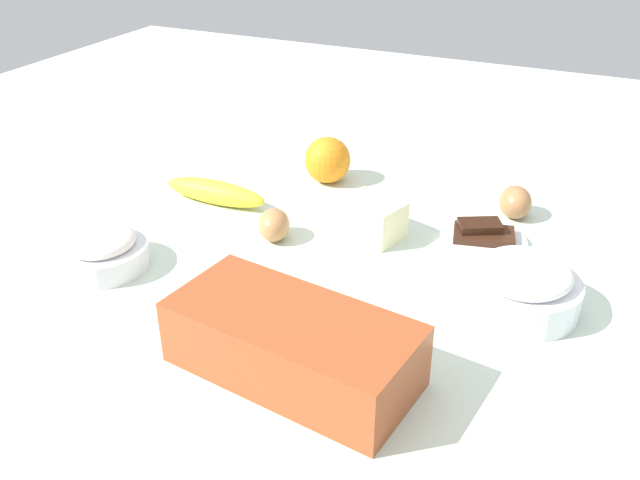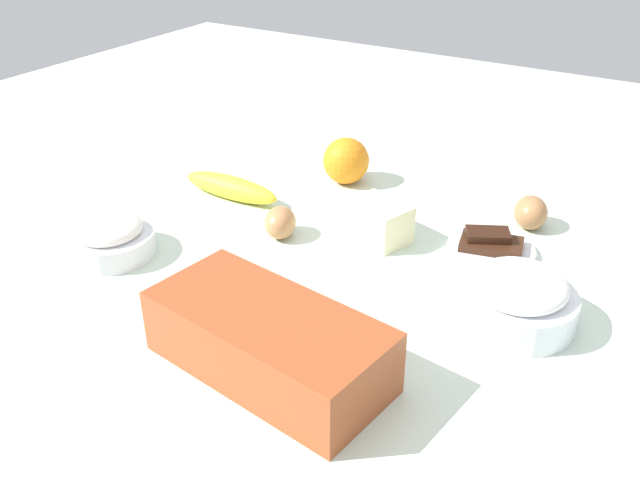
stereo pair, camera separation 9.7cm
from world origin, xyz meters
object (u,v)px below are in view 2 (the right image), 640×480
object	(u,v)px
banana	(231,187)
egg_near_butter	(280,223)
chocolate_plate	(490,247)
loaf_pan	(269,340)
flour_bowl	(109,238)
egg_beside_bowl	(531,212)
sugar_bowl	(517,298)
orange_fruit	(346,161)
butter_block	(379,222)

from	to	relation	value
banana	egg_near_butter	bearing A→B (deg)	155.20
banana	chocolate_plate	distance (m)	0.45
loaf_pan	flour_bowl	bearing A→B (deg)	-6.87
flour_bowl	egg_beside_bowl	size ratio (longest dim) A/B	1.96
sugar_bowl	egg_beside_bowl	bearing A→B (deg)	-77.44
egg_near_butter	egg_beside_bowl	world-z (taller)	egg_beside_bowl
sugar_bowl	egg_beside_bowl	distance (m)	0.27
egg_near_butter	egg_beside_bowl	xyz separation A→B (m)	(-0.32, -0.23, 0.00)
loaf_pan	orange_fruit	bearing A→B (deg)	-62.04
flour_bowl	banana	world-z (taller)	flour_bowl
banana	butter_block	world-z (taller)	butter_block
butter_block	egg_beside_bowl	bearing A→B (deg)	-139.62
butter_block	chocolate_plate	distance (m)	0.17
orange_fruit	egg_near_butter	world-z (taller)	orange_fruit
butter_block	orange_fruit	bearing A→B (deg)	-47.04
egg_near_butter	banana	bearing A→B (deg)	-24.80
butter_block	egg_beside_bowl	distance (m)	0.25
banana	orange_fruit	distance (m)	0.21
flour_bowl	sugar_bowl	distance (m)	0.58
flour_bowl	egg_beside_bowl	world-z (taller)	flour_bowl
egg_near_butter	orange_fruit	bearing A→B (deg)	-86.56
orange_fruit	egg_beside_bowl	world-z (taller)	orange_fruit
flour_bowl	butter_block	world-z (taller)	same
butter_block	egg_near_butter	world-z (taller)	butter_block
orange_fruit	chocolate_plate	world-z (taller)	orange_fruit
sugar_bowl	orange_fruit	world-z (taller)	orange_fruit
egg_beside_bowl	sugar_bowl	bearing A→B (deg)	102.56
sugar_bowl	egg_near_butter	distance (m)	0.38
loaf_pan	chocolate_plate	xyz separation A→B (m)	(-0.13, -0.39, -0.03)
flour_bowl	chocolate_plate	bearing A→B (deg)	-148.44
loaf_pan	sugar_bowl	bearing A→B (deg)	-123.67
flour_bowl	banana	bearing A→B (deg)	-97.73
banana	egg_near_butter	size ratio (longest dim) A/B	3.08
loaf_pan	orange_fruit	world-z (taller)	orange_fruit
sugar_bowl	flour_bowl	bearing A→B (deg)	14.42
sugar_bowl	orange_fruit	bearing A→B (deg)	-33.59
sugar_bowl	chocolate_plate	size ratio (longest dim) A/B	1.15
sugar_bowl	egg_near_butter	world-z (taller)	sugar_bowl
banana	chocolate_plate	bearing A→B (deg)	-173.68
butter_block	sugar_bowl	bearing A→B (deg)	157.26
egg_beside_bowl	banana	bearing A→B (deg)	18.98
loaf_pan	banana	size ratio (longest dim) A/B	1.55
banana	chocolate_plate	xyz separation A→B (m)	(-0.44, -0.05, -0.01)
loaf_pan	sugar_bowl	size ratio (longest dim) A/B	1.98
flour_bowl	sugar_bowl	bearing A→B (deg)	-165.58
sugar_bowl	orange_fruit	size ratio (longest dim) A/B	1.80
sugar_bowl	butter_block	world-z (taller)	sugar_bowl
orange_fruit	egg_beside_bowl	bearing A→B (deg)	-179.77
loaf_pan	flour_bowl	distance (m)	0.36
butter_block	chocolate_plate	size ratio (longest dim) A/B	0.69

